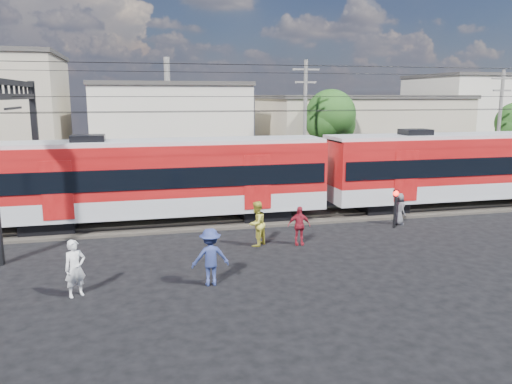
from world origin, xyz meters
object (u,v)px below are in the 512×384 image
at_px(pedestrian_a, 75,268).
at_px(pedestrian_c, 210,257).
at_px(car_silver, 502,178).
at_px(commuter_train, 165,177).
at_px(crossing_signal, 395,202).

bearing_deg(pedestrian_a, pedestrian_c, -27.78).
relative_size(pedestrian_a, car_silver, 0.46).
bearing_deg(pedestrian_c, pedestrian_a, -2.22).
bearing_deg(pedestrian_c, car_silver, -151.03).
relative_size(pedestrian_c, car_silver, 0.48).
relative_size(commuter_train, pedestrian_a, 27.39).
xyz_separation_m(commuter_train, car_silver, (23.02, 4.57, -1.72)).
bearing_deg(pedestrian_a, crossing_signal, -6.80).
bearing_deg(commuter_train, pedestrian_c, -83.55).
bearing_deg(crossing_signal, car_silver, 32.01).
distance_m(commuter_train, pedestrian_c, 8.55).
distance_m(pedestrian_a, pedestrian_c, 4.27).
distance_m(pedestrian_a, car_silver, 29.33).
distance_m(commuter_train, crossing_signal, 11.12).
height_order(commuter_train, pedestrian_a, commuter_train).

